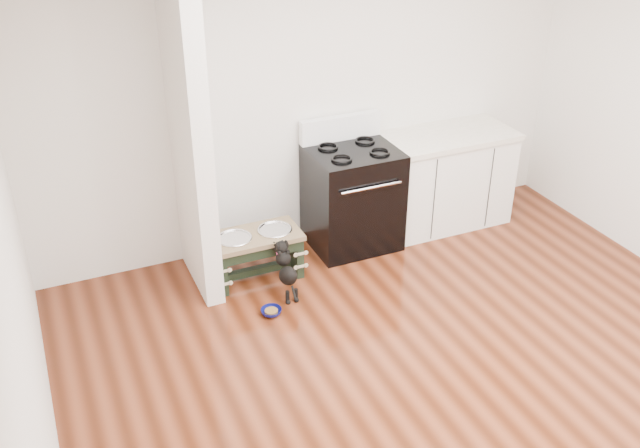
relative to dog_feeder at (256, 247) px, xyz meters
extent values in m
plane|color=#40190B|center=(0.74, -1.96, -0.30)|extent=(5.00, 5.00, 0.00)
plane|color=silver|center=(0.74, 0.54, 1.05)|extent=(5.00, 0.00, 5.00)
plane|color=silver|center=(-1.76, -1.96, 1.05)|extent=(0.00, 5.00, 5.00)
cube|color=silver|center=(-0.43, 0.14, 1.05)|extent=(0.15, 0.80, 2.70)
cube|color=black|center=(0.99, 0.20, 0.16)|extent=(0.76, 0.65, 0.92)
cube|color=black|center=(0.99, -0.11, 0.10)|extent=(0.58, 0.02, 0.50)
cylinder|color=silver|center=(0.99, -0.15, 0.42)|extent=(0.56, 0.02, 0.02)
cube|color=white|center=(0.99, 0.47, 0.73)|extent=(0.76, 0.08, 0.22)
torus|color=black|center=(0.81, 0.06, 0.64)|extent=(0.18, 0.18, 0.02)
torus|color=black|center=(1.17, 0.06, 0.64)|extent=(0.18, 0.18, 0.02)
torus|color=black|center=(0.81, 0.34, 0.64)|extent=(0.18, 0.18, 0.02)
torus|color=black|center=(1.17, 0.34, 0.64)|extent=(0.18, 0.18, 0.02)
cube|color=white|center=(1.97, 0.22, 0.13)|extent=(1.20, 0.60, 0.86)
cube|color=beige|center=(1.97, 0.22, 0.59)|extent=(1.24, 0.64, 0.05)
cube|color=black|center=(1.97, -0.04, -0.25)|extent=(1.20, 0.06, 0.10)
cube|color=black|center=(-0.33, 0.01, -0.11)|extent=(0.06, 0.36, 0.37)
cube|color=black|center=(0.33, 0.01, -0.11)|extent=(0.06, 0.36, 0.37)
cube|color=black|center=(0.00, -0.16, 0.03)|extent=(0.60, 0.03, 0.09)
cube|color=black|center=(0.00, 0.01, -0.23)|extent=(0.60, 0.06, 0.06)
cube|color=brown|center=(0.00, 0.01, 0.10)|extent=(0.76, 0.41, 0.04)
cylinder|color=silver|center=(-0.18, 0.01, 0.10)|extent=(0.26, 0.26, 0.05)
cylinder|color=silver|center=(0.18, 0.01, 0.10)|extent=(0.26, 0.26, 0.05)
torus|color=silver|center=(-0.18, 0.01, 0.13)|extent=(0.30, 0.30, 0.02)
torus|color=silver|center=(0.18, 0.01, 0.13)|extent=(0.30, 0.30, 0.02)
cylinder|color=black|center=(0.10, -0.46, -0.24)|extent=(0.03, 0.03, 0.11)
cylinder|color=black|center=(0.17, -0.46, -0.24)|extent=(0.03, 0.03, 0.11)
sphere|color=black|center=(0.10, -0.47, -0.28)|extent=(0.04, 0.04, 0.04)
sphere|color=black|center=(0.17, -0.47, -0.28)|extent=(0.04, 0.04, 0.04)
ellipsoid|color=black|center=(0.14, -0.39, -0.09)|extent=(0.13, 0.31, 0.27)
sphere|color=black|center=(0.14, -0.29, 0.02)|extent=(0.12, 0.12, 0.12)
sphere|color=black|center=(0.14, -0.25, 0.10)|extent=(0.11, 0.11, 0.11)
sphere|color=black|center=(0.10, -0.18, 0.10)|extent=(0.04, 0.04, 0.04)
sphere|color=black|center=(0.17, -0.18, 0.10)|extent=(0.04, 0.04, 0.04)
cylinder|color=black|center=(0.14, -0.51, -0.18)|extent=(0.02, 0.09, 0.10)
torus|color=#E1427D|center=(0.14, -0.27, 0.06)|extent=(0.10, 0.07, 0.09)
imported|color=#0B0E52|center=(-0.08, -0.55, -0.27)|extent=(0.18, 0.18, 0.05)
cylinder|color=brown|center=(-0.08, -0.55, -0.27)|extent=(0.10, 0.10, 0.02)
camera|label=1|loc=(-1.55, -4.88, 3.06)|focal=40.00mm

